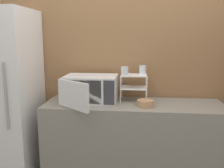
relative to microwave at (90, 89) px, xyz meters
name	(u,v)px	position (x,y,z in m)	size (l,w,h in m)	color
wall_back	(135,64)	(0.48, 0.32, 0.25)	(8.00, 0.06, 2.60)	olive
counter	(133,143)	(0.48, -0.03, -0.60)	(1.90, 0.61, 0.91)	gray
microwave	(90,89)	(0.00, 0.00, 0.00)	(0.58, 0.67, 0.29)	silver
dish_rack	(134,82)	(0.47, 0.09, 0.07)	(0.29, 0.23, 0.29)	white
glass_front_left	(125,71)	(0.37, 0.03, 0.20)	(0.08, 0.08, 0.10)	silver
glass_back_right	(143,70)	(0.56, 0.16, 0.20)	(0.08, 0.08, 0.10)	silver
bowl	(145,103)	(0.59, -0.14, -0.11)	(0.17, 0.17, 0.07)	#AD7F56
refrigerator	(6,97)	(-0.94, -0.06, -0.10)	(0.66, 0.69, 1.90)	white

